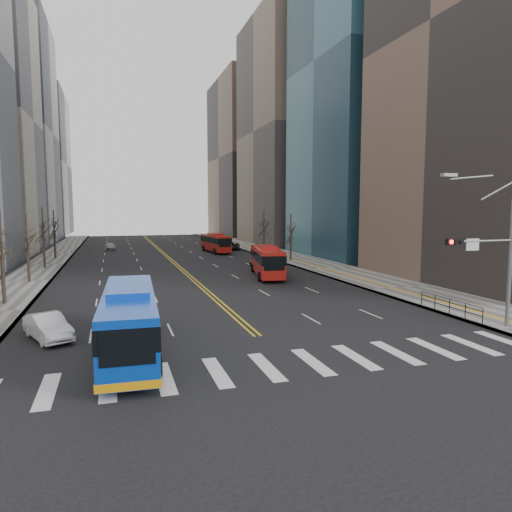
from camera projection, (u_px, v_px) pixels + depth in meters
ground at (290, 364)px, 21.78m from camera, size 220.00×220.00×0.00m
sidewalk_right at (288, 257)px, 69.69m from camera, size 7.00×130.00×0.15m
sidewalk_left at (45, 265)px, 59.56m from camera, size 5.00×130.00×0.15m
crosswalk at (290, 364)px, 21.78m from camera, size 26.70×4.00×0.01m
centerline at (165, 254)px, 73.97m from camera, size 0.55×100.00×0.01m
office_towers at (155, 119)px, 84.33m from camera, size 83.00×134.00×58.00m
signal_mast at (492, 251)px, 27.27m from camera, size 5.37×0.37×9.39m
pedestrian_railing at (450, 304)px, 31.65m from camera, size 0.06×6.06×1.02m
street_trees at (119, 231)px, 51.92m from camera, size 35.20×47.20×7.60m
blue_bus at (129, 318)px, 23.24m from camera, size 3.18×12.07×3.49m
red_bus_near at (267, 259)px, 49.80m from camera, size 4.46×10.92×3.39m
red_bus_far at (215, 242)px, 76.94m from camera, size 3.26×10.35×3.26m
car_white at (48, 327)px, 25.83m from camera, size 3.23×4.67×1.46m
car_dark_mid at (258, 262)px, 57.38m from camera, size 1.75×3.91×1.31m
car_silver at (110, 247)px, 81.60m from camera, size 1.77×4.13×1.19m
car_dark_far at (233, 246)px, 81.58m from camera, size 3.76×5.32×1.35m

